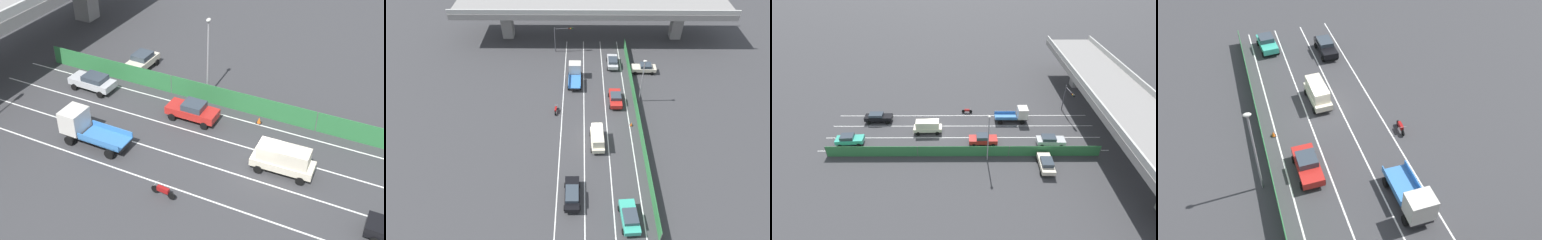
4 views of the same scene
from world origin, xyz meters
TOP-DOWN VIEW (x-y plane):
  - ground_plane at (0.00, 0.00)m, footprint 300.00×300.00m
  - lane_line_left_edge at (-5.02, 4.20)m, footprint 0.14×44.39m
  - lane_line_mid_left at (-1.67, 4.20)m, footprint 0.14×44.39m
  - lane_line_mid_right at (1.67, 4.20)m, footprint 0.14×44.39m
  - lane_line_right_edge at (5.02, 4.20)m, footprint 0.14×44.39m
  - green_fence at (6.29, 4.20)m, footprint 0.10×40.49m
  - car_sedan_red at (3.30, 7.25)m, footprint 2.05×4.40m
  - car_van_cream at (0.12, -1.64)m, footprint 2.07×4.65m
  - car_sedan_silver at (3.56, 17.69)m, footprint 2.09×4.37m
  - flatbed_truck_blue at (-3.21, 13.58)m, footprint 2.32×5.59m
  - motorcycle at (-6.01, 4.90)m, footprint 0.60×1.95m
  - parked_sedan_cream at (8.97, 15.77)m, footprint 4.38×2.15m
  - street_lamp at (7.12, 7.68)m, footprint 0.60×0.36m
  - traffic_cone at (5.28, 2.00)m, footprint 0.47×0.47m

SIDE VIEW (x-z plane):
  - ground_plane at x=0.00m, z-range 0.00..0.00m
  - lane_line_left_edge at x=-5.02m, z-range 0.00..0.01m
  - lane_line_mid_left at x=-1.67m, z-range 0.00..0.01m
  - lane_line_mid_right at x=1.67m, z-range 0.00..0.01m
  - lane_line_right_edge at x=5.02m, z-range 0.00..0.01m
  - traffic_cone at x=5.28m, z-range -0.02..0.55m
  - motorcycle at x=-6.01m, z-range -0.01..0.93m
  - car_sedan_silver at x=3.56m, z-range 0.11..1.68m
  - parked_sedan_cream at x=8.97m, z-range 0.08..1.73m
  - car_sedan_red at x=3.30m, z-range 0.07..1.75m
  - green_fence at x=6.29m, z-range 0.00..1.83m
  - car_van_cream at x=0.12m, z-range 0.14..2.34m
  - flatbed_truck_blue at x=-3.21m, z-range 0.02..2.69m
  - street_lamp at x=7.12m, z-range 0.78..8.40m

